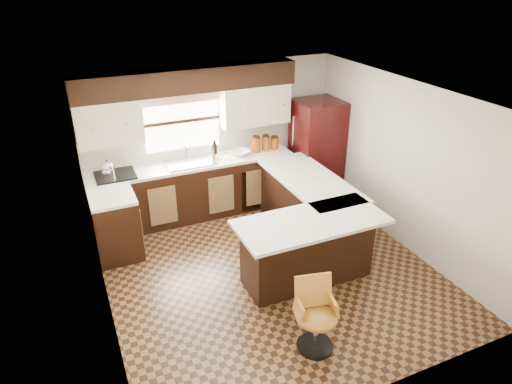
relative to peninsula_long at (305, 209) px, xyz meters
name	(u,v)px	position (x,y,z in m)	size (l,w,h in m)	color
floor	(269,270)	(-0.90, -0.62, -0.45)	(4.40, 4.40, 0.00)	#49301A
ceiling	(272,98)	(-0.90, -0.62, 1.95)	(4.40, 4.40, 0.00)	silver
wall_back	(213,137)	(-0.90, 1.58, 0.75)	(4.40, 4.40, 0.00)	beige
wall_front	(381,297)	(-0.90, -2.83, 0.75)	(4.40, 4.40, 0.00)	beige
wall_left	(96,228)	(-3.00, -0.62, 0.75)	(4.40, 4.40, 0.00)	beige
wall_right	(403,165)	(1.20, -0.62, 0.75)	(4.40, 4.40, 0.00)	beige
base_cab_back	(195,190)	(-1.35, 1.28, 0.00)	(3.30, 0.60, 0.90)	black
base_cab_left	(116,227)	(-2.70, 0.62, 0.00)	(0.60, 0.70, 0.90)	black
counter_back	(193,164)	(-1.35, 1.28, 0.47)	(3.30, 0.60, 0.04)	silver
counter_left	(111,197)	(-2.70, 0.62, 0.47)	(0.60, 0.70, 0.04)	silver
soffit	(188,80)	(-1.30, 1.40, 1.77)	(3.40, 0.35, 0.36)	black
upper_cab_left	(108,123)	(-2.52, 1.40, 1.27)	(0.94, 0.35, 0.64)	beige
upper_cab_right	(255,105)	(-0.22, 1.40, 1.27)	(1.14, 0.35, 0.64)	beige
window_pane	(182,121)	(-1.40, 1.56, 1.10)	(1.20, 0.02, 0.90)	white
valance	(181,97)	(-1.40, 1.52, 1.49)	(1.30, 0.06, 0.18)	#D19B93
sink	(190,163)	(-1.40, 1.25, 0.51)	(0.75, 0.45, 0.03)	#B2B2B7
dishwasher	(258,188)	(-0.35, 0.99, -0.02)	(0.58, 0.03, 0.78)	black
cooktop	(115,175)	(-2.55, 1.25, 0.51)	(0.58, 0.50, 0.03)	black
peninsula_long	(305,209)	(0.00, 0.00, 0.00)	(0.60, 1.95, 0.90)	black
peninsula_return	(307,250)	(-0.53, -0.97, 0.00)	(1.65, 0.60, 0.90)	black
counter_pen_long	(310,180)	(0.05, 0.00, 0.47)	(0.84, 1.95, 0.04)	silver
counter_pen_return	(311,222)	(-0.55, -1.06, 0.47)	(1.89, 0.84, 0.04)	silver
refrigerator	(316,150)	(0.81, 1.09, 0.42)	(0.75, 0.72, 1.75)	black
bar_chair	(317,318)	(-1.04, -2.09, -0.04)	(0.44, 0.44, 0.83)	#C4802B
kettle	(108,168)	(-2.64, 1.26, 0.64)	(0.18, 0.18, 0.24)	silver
percolator	(215,151)	(-0.98, 1.28, 0.63)	(0.14, 0.14, 0.28)	silver
mixing_bowl	(240,153)	(-0.54, 1.28, 0.53)	(0.31, 0.31, 0.08)	white
canister_large	(256,145)	(-0.24, 1.30, 0.62)	(0.14, 0.14, 0.25)	#933E0B
canister_med	(266,143)	(-0.07, 1.30, 0.62)	(0.13, 0.13, 0.24)	#933E0B
canister_small	(274,143)	(0.10, 1.30, 0.59)	(0.13, 0.13, 0.19)	#933E0B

